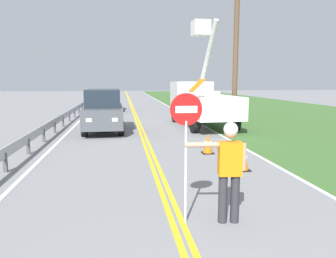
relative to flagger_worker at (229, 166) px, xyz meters
The scene contains 14 objects.
grass_verge_right 18.67m from the flagger_worker, 55.01° to the left, with size 16.00×110.00×0.01m, color #3D662D.
centerline_yellow_left 15.34m from the flagger_worker, 93.74° to the left, with size 0.11×110.00×0.01m, color yellow.
centerline_yellow_right 15.33m from the flagger_worker, 93.07° to the left, with size 0.11×110.00×0.01m, color yellow.
edge_line_right 15.54m from the flagger_worker, 80.01° to the left, with size 0.12×110.00×0.01m, color silver.
edge_line_left 15.96m from the flagger_worker, 106.45° to the left, with size 0.12×110.00×0.01m, color silver.
flagger_worker is the anchor object (origin of this frame).
stop_sign_paddle 1.02m from the flagger_worker, behind, with size 0.56×0.04×2.33m.
utility_bucket_truck 12.84m from the flagger_worker, 78.70° to the left, with size 2.68×6.92×5.78m.
oncoming_suv_nearest 11.46m from the flagger_worker, 104.01° to the left, with size 2.00×4.64×2.10m.
oncoming_sedan_second 22.69m from the flagger_worker, 97.50° to the left, with size 1.98×4.14×1.70m.
utility_pole_near 13.44m from the flagger_worker, 70.27° to the left, with size 1.80×0.28×7.71m.
traffic_cone_lead 3.66m from the flagger_worker, 65.12° to the left, with size 0.40×0.40×0.70m.
traffic_cone_mid 5.68m from the flagger_worker, 78.74° to the left, with size 0.40×0.40×0.70m.
guardrail_left_shoulder 13.05m from the flagger_worker, 113.07° to the left, with size 0.10×32.00×0.71m.
Camera 1 is at (-0.94, -0.67, 2.54)m, focal length 34.95 mm.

